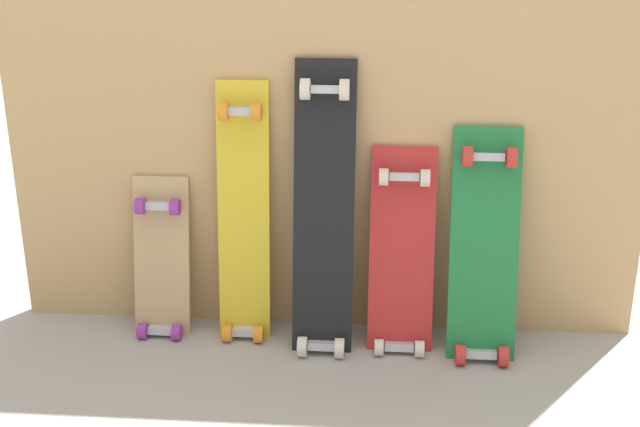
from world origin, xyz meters
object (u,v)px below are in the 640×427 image
(skateboard_black, at_px, (324,220))
(skateboard_green, at_px, (484,256))
(skateboard_yellow, at_px, (244,223))
(skateboard_natural, at_px, (161,267))
(skateboard_red, at_px, (402,262))

(skateboard_black, relative_size, skateboard_green, 1.26)
(skateboard_yellow, bearing_deg, skateboard_black, -9.22)
(skateboard_natural, xyz_separation_m, skateboard_red, (0.76, -0.02, 0.06))
(skateboard_green, bearing_deg, skateboard_yellow, 176.06)
(skateboard_yellow, height_order, skateboard_red, skateboard_yellow)
(skateboard_red, height_order, skateboard_green, skateboard_green)
(skateboard_green, bearing_deg, skateboard_red, 175.45)
(skateboard_natural, height_order, skateboard_green, skateboard_green)
(skateboard_yellow, xyz_separation_m, skateboard_red, (0.49, -0.03, -0.10))
(skateboard_natural, xyz_separation_m, skateboard_yellow, (0.27, 0.01, 0.16))
(skateboard_yellow, relative_size, skateboard_red, 1.28)
(skateboard_black, relative_size, skateboard_red, 1.37)
(skateboard_black, distance_m, skateboard_green, 0.50)
(skateboard_natural, height_order, skateboard_yellow, skateboard_yellow)
(skateboard_natural, distance_m, skateboard_green, 1.01)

